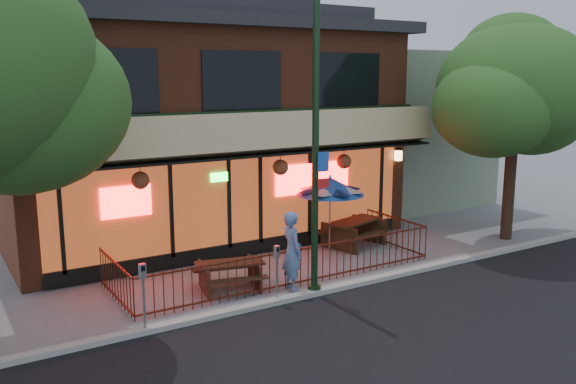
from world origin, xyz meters
name	(u,v)px	position (x,y,z in m)	size (l,w,h in m)	color
ground	(305,288)	(0.00, 0.00, 0.00)	(80.00, 80.00, 0.00)	gray
curb	(317,292)	(0.00, -0.50, 0.06)	(80.00, 0.25, 0.12)	#999993
restaurant_building	(188,106)	(0.00, 7.11, 4.13)	(12.96, 9.49, 8.05)	brown
neighbor_building	(385,127)	(9.00, 7.70, 3.00)	(6.00, 7.00, 6.00)	gray
patio_fence	(294,259)	(0.00, 0.50, 0.63)	(8.44, 2.62, 1.00)	#43180E
street_light	(315,164)	(0.00, -0.40, 3.15)	(0.43, 0.32, 7.00)	black
street_tree_right	(515,81)	(8.04, 0.59, 4.96)	(4.80, 4.80, 7.02)	#312418
picnic_table_left	(230,271)	(-1.60, 0.91, 0.46)	(1.87, 1.58, 0.70)	#3E2316
picnic_table_right	(354,229)	(3.34, 2.40, 0.52)	(2.18, 1.87, 0.80)	#352212
patio_umbrella	(330,186)	(2.44, 2.40, 1.95)	(2.00, 2.00, 2.28)	gray
pedestrian	(292,251)	(-0.31, 0.10, 0.98)	(0.72, 0.47, 1.96)	#5476A9
parking_meter_near	(277,264)	(-1.04, -0.40, 0.91)	(0.15, 0.14, 1.34)	gray
parking_meter_far	(143,286)	(-4.20, -0.48, 0.99)	(0.14, 0.12, 1.47)	gray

